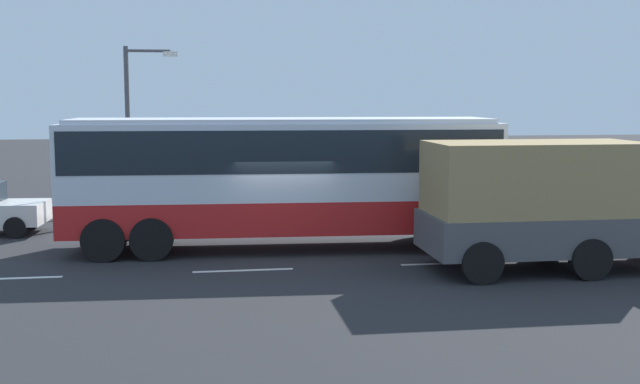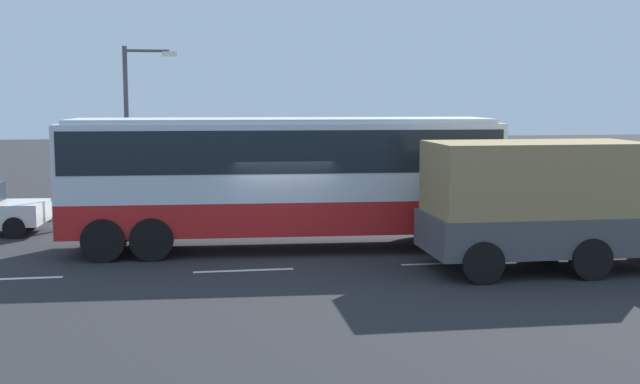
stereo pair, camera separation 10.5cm
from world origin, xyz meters
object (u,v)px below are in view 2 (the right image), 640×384
Objects in this scene: street_lamp at (133,116)px; coach_bus at (283,169)px; pedestrian_at_crossing at (343,182)px; pedestrian_near_curb at (311,178)px; cargo_truck at (568,201)px.

coach_bus is at bearing -55.31° from street_lamp.
pedestrian_near_curb is at bearing 135.41° from pedestrian_at_crossing.
pedestrian_at_crossing is at bearing 69.12° from coach_bus.
pedestrian_near_curb is at bearing 79.12° from coach_bus.
street_lamp is (-7.34, -0.41, 2.42)m from pedestrian_at_crossing.
coach_bus is 7.32× the size of pedestrian_at_crossing.
pedestrian_at_crossing is (1.01, -1.23, -0.04)m from pedestrian_near_curb.
coach_bus is 1.60× the size of cargo_truck.
street_lamp reaches higher than pedestrian_at_crossing.
cargo_truck is at bearing -26.02° from coach_bus.
pedestrian_near_curb is 1.03× the size of pedestrian_at_crossing.
coach_bus reaches higher than pedestrian_at_crossing.
pedestrian_at_crossing is (2.98, 6.72, -1.14)m from coach_bus.
coach_bus is at bearing -108.06° from pedestrian_at_crossing.
cargo_truck is 14.80m from street_lamp.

